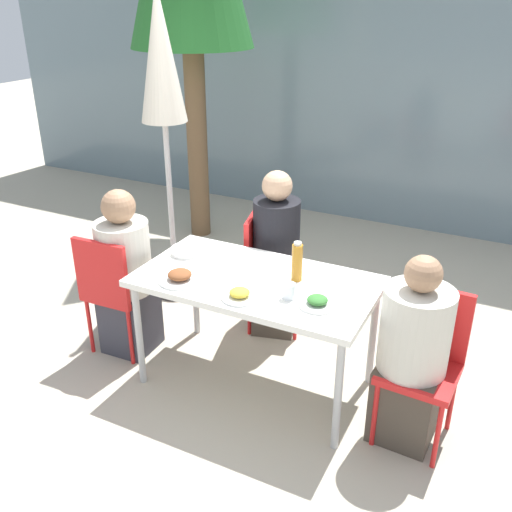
{
  "coord_description": "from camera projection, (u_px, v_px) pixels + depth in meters",
  "views": [
    {
      "loc": [
        1.36,
        -2.71,
        2.33
      ],
      "look_at": [
        0.0,
        0.0,
        0.91
      ],
      "focal_mm": 40.0,
      "sensor_mm": 36.0,
      "label": 1
    }
  ],
  "objects": [
    {
      "name": "ground_plane",
      "position": [
        256.0,
        381.0,
        3.73
      ],
      "size": [
        24.0,
        24.0,
        0.0
      ],
      "primitive_type": "plane",
      "color": "#B2A893"
    },
    {
      "name": "building_facade",
      "position": [
        400.0,
        80.0,
        5.69
      ],
      "size": [
        10.0,
        0.2,
        3.0
      ],
      "color": "slate",
      "rests_on": "ground"
    },
    {
      "name": "dining_table",
      "position": [
        256.0,
        288.0,
        3.44
      ],
      "size": [
        1.43,
        0.78,
        0.76
      ],
      "color": "white",
      "rests_on": "ground"
    },
    {
      "name": "chair_left",
      "position": [
        113.0,
        286.0,
        3.83
      ],
      "size": [
        0.42,
        0.42,
        0.88
      ],
      "rotation": [
        0.0,
        0.0,
        0.04
      ],
      "color": "red",
      "rests_on": "ground"
    },
    {
      "name": "person_left",
      "position": [
        126.0,
        278.0,
        3.86
      ],
      "size": [
        0.36,
        0.36,
        1.18
      ],
      "rotation": [
        0.0,
        0.0,
        0.04
      ],
      "color": "#383842",
      "rests_on": "ground"
    },
    {
      "name": "chair_right",
      "position": [
        425.0,
        353.0,
        3.11
      ],
      "size": [
        0.42,
        0.42,
        0.88
      ],
      "rotation": [
        0.0,
        0.0,
        3.09
      ],
      "color": "red",
      "rests_on": "ground"
    },
    {
      "name": "person_right",
      "position": [
        412.0,
        358.0,
        3.07
      ],
      "size": [
        0.37,
        0.37,
        1.13
      ],
      "rotation": [
        0.0,
        0.0,
        3.09
      ],
      "color": "#473D33",
      "rests_on": "ground"
    },
    {
      "name": "chair_far",
      "position": [
        266.0,
        262.0,
        4.15
      ],
      "size": [
        0.49,
        0.49,
        0.88
      ],
      "rotation": [
        0.0,
        0.0,
        -1.32
      ],
      "color": "red",
      "rests_on": "ground"
    },
    {
      "name": "person_far",
      "position": [
        276.0,
        258.0,
        4.07
      ],
      "size": [
        0.36,
        0.36,
        1.23
      ],
      "rotation": [
        0.0,
        0.0,
        -1.32
      ],
      "color": "#473D33",
      "rests_on": "ground"
    },
    {
      "name": "closed_umbrella",
      "position": [
        162.0,
        71.0,
        4.08
      ],
      "size": [
        0.36,
        0.36,
        2.4
      ],
      "color": "#333333",
      "rests_on": "ground"
    },
    {
      "name": "plate_0",
      "position": [
        240.0,
        295.0,
        3.18
      ],
      "size": [
        0.21,
        0.21,
        0.06
      ],
      "color": "white",
      "rests_on": "dining_table"
    },
    {
      "name": "plate_1",
      "position": [
        317.0,
        302.0,
        3.11
      ],
      "size": [
        0.21,
        0.21,
        0.06
      ],
      "color": "white",
      "rests_on": "dining_table"
    },
    {
      "name": "plate_2",
      "position": [
        180.0,
        277.0,
        3.37
      ],
      "size": [
        0.26,
        0.26,
        0.07
      ],
      "color": "white",
      "rests_on": "dining_table"
    },
    {
      "name": "bottle",
      "position": [
        297.0,
        262.0,
        3.35
      ],
      "size": [
        0.06,
        0.06,
        0.25
      ],
      "color": "#B7751E",
      "rests_on": "dining_table"
    },
    {
      "name": "drinking_cup",
      "position": [
        289.0,
        291.0,
        3.18
      ],
      "size": [
        0.07,
        0.07,
        0.09
      ],
      "color": "white",
      "rests_on": "dining_table"
    },
    {
      "name": "salad_bowl",
      "position": [
        186.0,
        251.0,
        3.71
      ],
      "size": [
        0.18,
        0.18,
        0.05
      ],
      "color": "white",
      "rests_on": "dining_table"
    }
  ]
}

